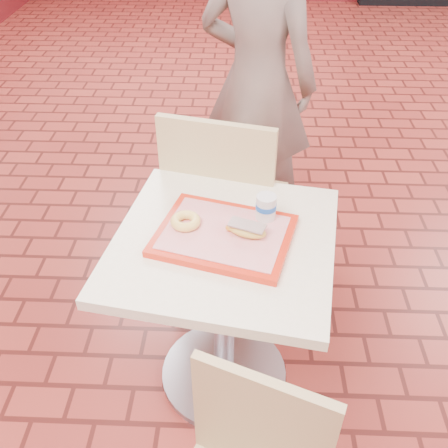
{
  "coord_description": "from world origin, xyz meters",
  "views": [
    {
      "loc": [
        -1.08,
        -2.11,
        1.82
      ],
      "look_at": [
        -1.13,
        -0.86,
        0.82
      ],
      "focal_mm": 40.0,
      "sensor_mm": 36.0,
      "label": 1
    }
  ],
  "objects_px": {
    "serving_tray": "(224,235)",
    "long_john_donut": "(246,230)",
    "ring_donut": "(186,221)",
    "paper_cup": "(266,207)",
    "main_table": "(224,291)",
    "chair_main_back": "(225,201)",
    "customer": "(257,82)"
  },
  "relations": [
    {
      "from": "main_table",
      "to": "chair_main_back",
      "type": "relative_size",
      "value": 0.77
    },
    {
      "from": "main_table",
      "to": "chair_main_back",
      "type": "distance_m",
      "value": 0.49
    },
    {
      "from": "chair_main_back",
      "to": "long_john_donut",
      "type": "height_order",
      "value": "chair_main_back"
    },
    {
      "from": "paper_cup",
      "to": "long_john_donut",
      "type": "bearing_deg",
      "value": -125.38
    },
    {
      "from": "chair_main_back",
      "to": "paper_cup",
      "type": "bearing_deg",
      "value": 124.17
    },
    {
      "from": "chair_main_back",
      "to": "long_john_donut",
      "type": "xyz_separation_m",
      "value": [
        0.09,
        -0.5,
        0.25
      ]
    },
    {
      "from": "main_table",
      "to": "ring_donut",
      "type": "relative_size",
      "value": 7.57
    },
    {
      "from": "chair_main_back",
      "to": "serving_tray",
      "type": "height_order",
      "value": "chair_main_back"
    },
    {
      "from": "serving_tray",
      "to": "paper_cup",
      "type": "bearing_deg",
      "value": 31.49
    },
    {
      "from": "serving_tray",
      "to": "ring_donut",
      "type": "xyz_separation_m",
      "value": [
        -0.13,
        0.03,
        0.03
      ]
    },
    {
      "from": "chair_main_back",
      "to": "long_john_donut",
      "type": "relative_size",
      "value": 6.8
    },
    {
      "from": "ring_donut",
      "to": "chair_main_back",
      "type": "bearing_deg",
      "value": 76.37
    },
    {
      "from": "customer",
      "to": "main_table",
      "type": "bearing_deg",
      "value": 106.45
    },
    {
      "from": "ring_donut",
      "to": "paper_cup",
      "type": "height_order",
      "value": "paper_cup"
    },
    {
      "from": "main_table",
      "to": "long_john_donut",
      "type": "xyz_separation_m",
      "value": [
        0.07,
        -0.01,
        0.29
      ]
    },
    {
      "from": "serving_tray",
      "to": "long_john_donut",
      "type": "bearing_deg",
      "value": -6.7
    },
    {
      "from": "main_table",
      "to": "paper_cup",
      "type": "xyz_separation_m",
      "value": [
        0.14,
        0.08,
        0.32
      ]
    },
    {
      "from": "serving_tray",
      "to": "ring_donut",
      "type": "bearing_deg",
      "value": 165.83
    },
    {
      "from": "chair_main_back",
      "to": "customer",
      "type": "distance_m",
      "value": 0.7
    },
    {
      "from": "customer",
      "to": "ring_donut",
      "type": "relative_size",
      "value": 16.58
    },
    {
      "from": "main_table",
      "to": "long_john_donut",
      "type": "height_order",
      "value": "long_john_donut"
    },
    {
      "from": "customer",
      "to": "paper_cup",
      "type": "height_order",
      "value": "customer"
    },
    {
      "from": "long_john_donut",
      "to": "paper_cup",
      "type": "height_order",
      "value": "paper_cup"
    },
    {
      "from": "customer",
      "to": "serving_tray",
      "type": "relative_size",
      "value": 3.86
    },
    {
      "from": "serving_tray",
      "to": "paper_cup",
      "type": "relative_size",
      "value": 4.96
    },
    {
      "from": "ring_donut",
      "to": "paper_cup",
      "type": "xyz_separation_m",
      "value": [
        0.27,
        0.05,
        0.03
      ]
    },
    {
      "from": "long_john_donut",
      "to": "paper_cup",
      "type": "relative_size",
      "value": 1.68
    },
    {
      "from": "paper_cup",
      "to": "main_table",
      "type": "bearing_deg",
      "value": -148.51
    },
    {
      "from": "customer",
      "to": "serving_tray",
      "type": "xyz_separation_m",
      "value": [
        -0.12,
        -1.12,
        -0.06
      ]
    },
    {
      "from": "chair_main_back",
      "to": "long_john_donut",
      "type": "bearing_deg",
      "value": 113.54
    },
    {
      "from": "main_table",
      "to": "ring_donut",
      "type": "xyz_separation_m",
      "value": [
        -0.13,
        0.03,
        0.29
      ]
    },
    {
      "from": "main_table",
      "to": "paper_cup",
      "type": "distance_m",
      "value": 0.36
    }
  ]
}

